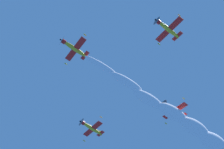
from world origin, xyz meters
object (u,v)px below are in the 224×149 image
airplane_lead (74,48)px  airplane_right_wingman (91,128)px  airplane_left_wingman (167,29)px  airplane_slot_tail (173,110)px

airplane_lead → airplane_right_wingman: 22.03m
airplane_left_wingman → airplane_right_wingman: airplane_left_wingman is taller
airplane_right_wingman → airplane_slot_tail: bearing=131.7°
airplane_slot_tail → airplane_lead: bearing=1.7°
airplane_left_wingman → airplane_slot_tail: (-13.53, -15.03, -2.01)m
airplane_lead → airplane_slot_tail: airplane_slot_tail is taller
airplane_lead → airplane_slot_tail: size_ratio=1.00×
airplane_left_wingman → airplane_slot_tail: size_ratio=1.01×
airplane_right_wingman → airplane_slot_tail: airplane_slot_tail is taller
airplane_lead → airplane_right_wingman: size_ratio=0.99×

